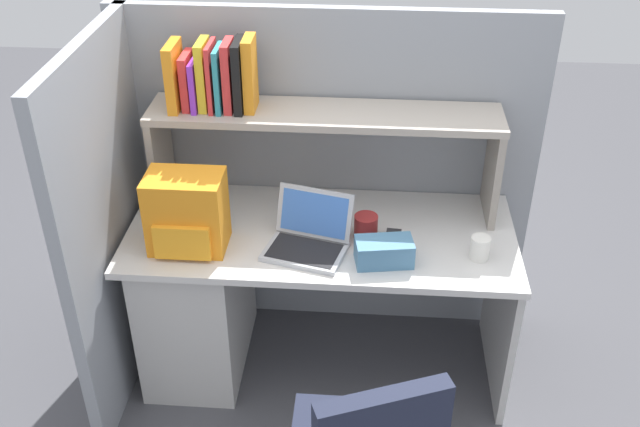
{
  "coord_description": "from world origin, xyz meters",
  "views": [
    {
      "loc": [
        0.19,
        -2.52,
        2.43
      ],
      "look_at": [
        0.0,
        -0.05,
        0.85
      ],
      "focal_mm": 41.36,
      "sensor_mm": 36.0,
      "label": 1
    }
  ],
  "objects_px": {
    "tissue_box": "(384,252)",
    "laptop": "(309,237)",
    "paper_cup": "(480,248)",
    "backpack": "(187,214)",
    "computer_mouse": "(393,239)",
    "snack_canister": "(366,227)"
  },
  "relations": [
    {
      "from": "backpack",
      "to": "snack_canister",
      "type": "bearing_deg",
      "value": 9.33
    },
    {
      "from": "laptop",
      "to": "tissue_box",
      "type": "xyz_separation_m",
      "value": [
        0.3,
        -0.08,
        -0.0
      ]
    },
    {
      "from": "backpack",
      "to": "laptop",
      "type": "bearing_deg",
      "value": 2.83
    },
    {
      "from": "backpack",
      "to": "snack_canister",
      "type": "height_order",
      "value": "backpack"
    },
    {
      "from": "computer_mouse",
      "to": "snack_canister",
      "type": "height_order",
      "value": "snack_canister"
    },
    {
      "from": "laptop",
      "to": "tissue_box",
      "type": "relative_size",
      "value": 1.66
    },
    {
      "from": "paper_cup",
      "to": "snack_canister",
      "type": "height_order",
      "value": "snack_canister"
    },
    {
      "from": "backpack",
      "to": "computer_mouse",
      "type": "distance_m",
      "value": 0.83
    },
    {
      "from": "computer_mouse",
      "to": "snack_canister",
      "type": "distance_m",
      "value": 0.12
    },
    {
      "from": "paper_cup",
      "to": "backpack",
      "type": "bearing_deg",
      "value": -179.73
    },
    {
      "from": "laptop",
      "to": "tissue_box",
      "type": "distance_m",
      "value": 0.31
    },
    {
      "from": "backpack",
      "to": "snack_canister",
      "type": "distance_m",
      "value": 0.72
    },
    {
      "from": "computer_mouse",
      "to": "snack_canister",
      "type": "xyz_separation_m",
      "value": [
        -0.11,
        0.03,
        0.03
      ]
    },
    {
      "from": "laptop",
      "to": "computer_mouse",
      "type": "xyz_separation_m",
      "value": [
        0.34,
        0.07,
        -0.03
      ]
    },
    {
      "from": "paper_cup",
      "to": "tissue_box",
      "type": "height_order",
      "value": "tissue_box"
    },
    {
      "from": "paper_cup",
      "to": "snack_canister",
      "type": "xyz_separation_m",
      "value": [
        -0.45,
        0.11,
        0.0
      ]
    },
    {
      "from": "computer_mouse",
      "to": "snack_canister",
      "type": "relative_size",
      "value": 1.02
    },
    {
      "from": "tissue_box",
      "to": "snack_canister",
      "type": "relative_size",
      "value": 2.17
    },
    {
      "from": "tissue_box",
      "to": "laptop",
      "type": "bearing_deg",
      "value": 156.45
    },
    {
      "from": "snack_canister",
      "to": "tissue_box",
      "type": "bearing_deg",
      "value": -66.09
    },
    {
      "from": "computer_mouse",
      "to": "tissue_box",
      "type": "height_order",
      "value": "tissue_box"
    },
    {
      "from": "paper_cup",
      "to": "snack_canister",
      "type": "relative_size",
      "value": 0.94
    }
  ]
}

